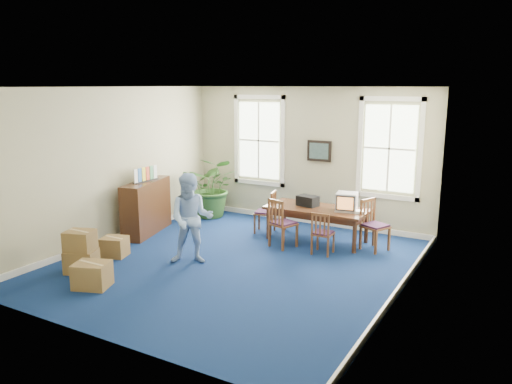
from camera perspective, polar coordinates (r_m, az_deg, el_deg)
The scene contains 25 objects.
floor at distance 9.34m, azimuth -2.37°, elevation -8.13°, with size 6.50×6.50×0.00m, color navy.
ceiling at distance 8.76m, azimuth -2.56°, elevation 11.90°, with size 6.50×6.50×0.00m, color white.
wall_back at distance 11.76m, azimuth 5.96°, elevation 4.09°, with size 6.50×6.50×0.00m, color #B0AA87.
wall_front at distance 6.46m, azimuth -17.90°, elevation -3.13°, with size 6.50×6.50×0.00m, color #B0AA87.
wall_left at distance 10.78m, azimuth -16.14°, elevation 2.94°, with size 6.50×6.50×0.00m, color #B0AA87.
wall_right at distance 7.78m, azimuth 16.64°, elevation -0.50°, with size 6.50×6.50×0.00m, color #B0AA87.
baseboard_back at distance 12.05m, azimuth 5.74°, elevation -3.20°, with size 6.00×0.04×0.12m, color white.
baseboard_left at distance 11.10m, azimuth -15.56°, elevation -4.94°, with size 0.04×6.50×0.12m, color white.
baseboard_right at distance 8.25m, azimuth 15.78°, elevation -10.97°, with size 0.04×6.50×0.12m, color white.
window_left at distance 12.28m, azimuth 0.36°, elevation 5.90°, with size 1.40×0.12×2.20m, color white, non-canonical shape.
window_right at distance 11.09m, azimuth 15.01°, elevation 4.82°, with size 1.40×0.12×2.20m, color white, non-canonical shape.
wall_picture at distance 11.58m, azimuth 7.24°, elevation 4.68°, with size 0.58×0.06×0.48m, color black, non-canonical shape.
conference_table at distance 10.61m, azimuth 6.95°, elevation -3.66°, with size 2.11×0.96×0.72m, color #432413, non-canonical shape.
crt_tv at distance 10.31m, azimuth 10.34°, elevation -1.11°, with size 0.41×0.45×0.37m, color #B7B7BC, non-canonical shape.
game_console at distance 10.22m, azimuth 11.74°, elevation -2.22°, with size 0.17×0.21×0.05m, color white.
equipment_bag at distance 10.63m, azimuth 5.92°, elevation -1.01°, with size 0.43×0.28×0.22m, color black.
chair_near_left at distance 10.11m, azimuth 3.13°, elevation -3.53°, with size 0.46×0.46×1.01m, color brown, non-canonical shape.
chair_near_right at distance 9.80m, azimuth 7.67°, elevation -4.63°, with size 0.38×0.38×0.85m, color brown, non-canonical shape.
chair_end_left at distance 11.10m, azimuth 1.01°, elevation -2.28°, with size 0.42×0.42×0.94m, color brown, non-canonical shape.
chair_end_right at distance 10.19m, azimuth 13.48°, elevation -3.74°, with size 0.45×0.45×1.01m, color brown, non-canonical shape.
man at distance 9.20m, azimuth -7.39°, elevation -3.05°, with size 0.82×0.64×1.68m, color #95B7E7.
credenza at distance 11.30m, azimuth -12.41°, elevation -1.52°, with size 0.45×1.58×1.24m, color #432413.
brochure_rack at distance 11.13m, azimuth -12.51°, elevation 2.41°, with size 0.13×0.76×0.34m, color #99999E, non-canonical shape.
potted_plant at distance 12.41m, azimuth -4.97°, elevation 0.59°, with size 1.36×1.19×1.52m, color #2B5521.
cardboard_boxes at distance 9.24m, azimuth -18.12°, elevation -6.38°, with size 1.39×1.39×0.79m, color olive, non-canonical shape.
Camera 1 is at (4.64, -7.43, 3.24)m, focal length 35.00 mm.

